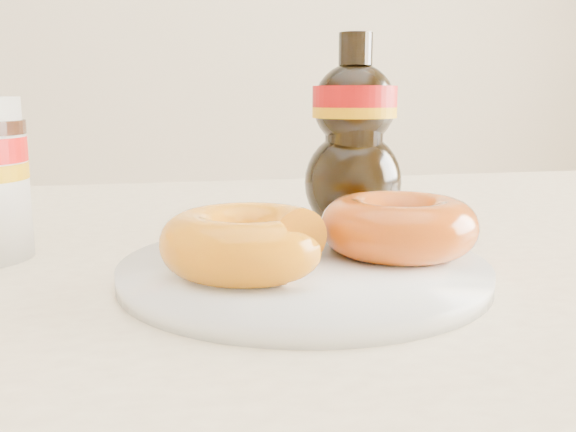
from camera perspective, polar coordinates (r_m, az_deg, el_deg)
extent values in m
cube|color=#FEECC1|center=(0.51, -8.70, -5.98)|extent=(1.40, 0.90, 0.04)
cylinder|color=#C6B28C|center=(1.19, 23.01, -15.97)|extent=(0.06, 0.06, 0.71)
cylinder|color=white|center=(0.44, 1.40, -4.82)|extent=(0.25, 0.25, 0.01)
torus|color=white|center=(0.44, 1.40, -4.71)|extent=(0.25, 0.25, 0.01)
torus|color=orange|center=(0.41, -3.65, -2.29)|extent=(0.13, 0.13, 0.04)
torus|color=#A9400A|center=(0.47, 9.81, -0.85)|extent=(0.15, 0.15, 0.04)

